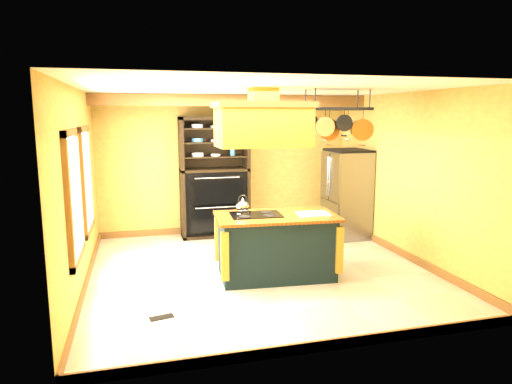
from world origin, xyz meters
name	(u,v)px	position (x,y,z in m)	size (l,w,h in m)	color
floor	(259,270)	(0.00, 0.00, 0.00)	(5.00, 5.00, 0.00)	beige
ceiling	(260,89)	(0.00, 0.00, 2.70)	(5.00, 5.00, 0.00)	white
wall_back	(227,165)	(0.00, 2.50, 1.35)	(5.00, 0.02, 2.70)	gold
wall_front	(328,220)	(0.00, -2.50, 1.35)	(5.00, 0.02, 2.70)	gold
wall_left	(79,190)	(-2.50, 0.00, 1.35)	(0.02, 5.00, 2.70)	gold
wall_right	(409,177)	(2.50, 0.00, 1.35)	(0.02, 5.00, 2.70)	gold
ceiling_beam	(235,101)	(0.00, 1.70, 2.59)	(5.00, 0.15, 0.20)	brown
window_near	(74,196)	(-2.47, -0.80, 1.40)	(0.06, 1.06, 1.56)	brown
window_far	(86,180)	(-2.47, 0.60, 1.40)	(0.06, 1.06, 1.56)	brown
kitchen_island	(276,245)	(0.16, -0.30, 0.47)	(1.80, 1.08, 1.11)	black
range_hood	(263,123)	(-0.03, -0.30, 2.23)	(1.34, 0.76, 0.80)	gold
pot_rack	(338,118)	(1.08, -0.30, 2.30)	(1.01, 0.46, 0.73)	black
refrigerator	(346,196)	(2.12, 1.47, 0.80)	(0.72, 0.85, 1.65)	gray
hutch	(214,190)	(-0.31, 2.25, 0.89)	(1.30, 0.59, 2.30)	black
floor_register	(162,317)	(-1.54, -1.30, 0.01)	(0.28, 0.12, 0.01)	black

